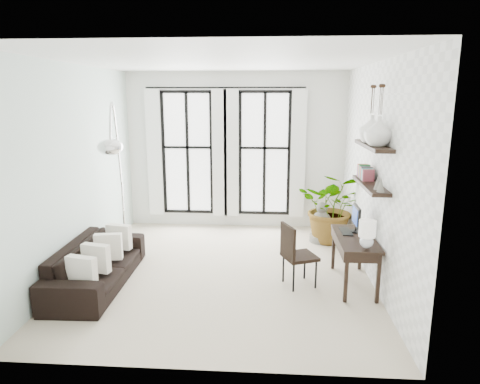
# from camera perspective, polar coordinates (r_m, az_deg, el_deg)

# --- Properties ---
(floor) EXTENTS (5.00, 5.00, 0.00)m
(floor) POSITION_cam_1_polar(r_m,az_deg,el_deg) (6.89, -2.22, -10.54)
(floor) COLOR beige
(floor) RESTS_ON ground
(ceiling) EXTENTS (5.00, 5.00, 0.00)m
(ceiling) POSITION_cam_1_polar(r_m,az_deg,el_deg) (6.35, -2.48, 17.06)
(ceiling) COLOR white
(ceiling) RESTS_ON wall_back
(wall_left) EXTENTS (0.00, 5.00, 5.00)m
(wall_left) POSITION_cam_1_polar(r_m,az_deg,el_deg) (7.03, -20.91, 2.73)
(wall_left) COLOR silver
(wall_left) RESTS_ON floor
(wall_right) EXTENTS (0.00, 5.00, 5.00)m
(wall_right) POSITION_cam_1_polar(r_m,az_deg,el_deg) (6.57, 17.56, 2.33)
(wall_right) COLOR white
(wall_right) RESTS_ON floor
(wall_back) EXTENTS (4.50, 0.00, 4.50)m
(wall_back) POSITION_cam_1_polar(r_m,az_deg,el_deg) (8.89, -0.59, 5.48)
(wall_back) COLOR white
(wall_back) RESTS_ON floor
(windows) EXTENTS (3.26, 0.13, 2.65)m
(windows) POSITION_cam_1_polar(r_m,az_deg,el_deg) (8.84, -1.93, 5.17)
(windows) COLOR white
(windows) RESTS_ON wall_back
(wall_shelves) EXTENTS (0.25, 1.30, 0.60)m
(wall_shelves) POSITION_cam_1_polar(r_m,az_deg,el_deg) (6.22, 17.04, 3.01)
(wall_shelves) COLOR black
(wall_shelves) RESTS_ON wall_right
(sofa) EXTENTS (0.89, 2.19, 0.63)m
(sofa) POSITION_cam_1_polar(r_m,az_deg,el_deg) (6.67, -18.57, -9.06)
(sofa) COLOR black
(sofa) RESTS_ON floor
(throw_pillows) EXTENTS (0.40, 1.52, 0.40)m
(throw_pillows) POSITION_cam_1_polar(r_m,az_deg,el_deg) (6.57, -17.87, -7.64)
(throw_pillows) COLOR white
(throw_pillows) RESTS_ON sofa
(plant) EXTENTS (1.46, 1.34, 1.35)m
(plant) POSITION_cam_1_polar(r_m,az_deg,el_deg) (8.21, 12.25, -1.99)
(plant) COLOR #2D7228
(plant) RESTS_ON floor
(desk) EXTENTS (0.53, 1.24, 1.13)m
(desk) POSITION_cam_1_polar(r_m,az_deg,el_deg) (6.35, 15.18, -6.31)
(desk) COLOR black
(desk) RESTS_ON floor
(desk_chair) EXTENTS (0.58, 0.58, 0.93)m
(desk_chair) POSITION_cam_1_polar(r_m,az_deg,el_deg) (6.25, 7.29, -7.86)
(desk_chair) COLOR black
(desk_chair) RESTS_ON floor
(arc_lamp) EXTENTS (0.77, 1.85, 2.63)m
(arc_lamp) POSITION_cam_1_polar(r_m,az_deg,el_deg) (6.95, -16.35, 6.52)
(arc_lamp) COLOR silver
(arc_lamp) RESTS_ON floor
(buddha) EXTENTS (0.43, 0.43, 0.77)m
(buddha) POSITION_cam_1_polar(r_m,az_deg,el_deg) (8.26, 10.78, -4.37)
(buddha) COLOR gray
(buddha) RESTS_ON floor
(vase_a) EXTENTS (0.37, 0.37, 0.38)m
(vase_a) POSITION_cam_1_polar(r_m,az_deg,el_deg) (5.88, 18.00, 7.71)
(vase_a) COLOR white
(vase_a) RESTS_ON shelf_upper
(vase_b) EXTENTS (0.37, 0.37, 0.38)m
(vase_b) POSITION_cam_1_polar(r_m,az_deg,el_deg) (6.27, 17.13, 8.03)
(vase_b) COLOR white
(vase_b) RESTS_ON shelf_upper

